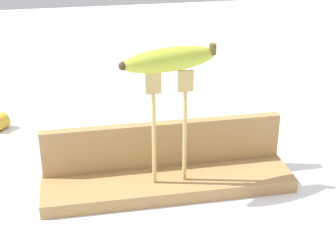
# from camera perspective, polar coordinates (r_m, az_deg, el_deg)

# --- Properties ---
(ground_plane) EXTENTS (3.00, 3.00, 0.00)m
(ground_plane) POSITION_cam_1_polar(r_m,az_deg,el_deg) (0.94, 0.00, -6.87)
(ground_plane) COLOR silver
(wooden_board) EXTENTS (0.44, 0.11, 0.02)m
(wooden_board) POSITION_cam_1_polar(r_m,az_deg,el_deg) (0.93, 0.00, -6.25)
(wooden_board) COLOR #A87F4C
(wooden_board) RESTS_ON ground
(board_backstop) EXTENTS (0.43, 0.02, 0.09)m
(board_backstop) POSITION_cam_1_polar(r_m,az_deg,el_deg) (0.94, -0.52, -1.98)
(board_backstop) COLOR #A87F4C
(board_backstop) RESTS_ON wooden_board
(fork_stand_center) EXTENTS (0.08, 0.01, 0.20)m
(fork_stand_center) POSITION_cam_1_polar(r_m,az_deg,el_deg) (0.86, 0.15, 0.83)
(fork_stand_center) COLOR tan
(fork_stand_center) RESTS_ON wooden_board
(banana_raised_center) EXTENTS (0.17, 0.07, 0.04)m
(banana_raised_center) POSITION_cam_1_polar(r_m,az_deg,el_deg) (0.82, 0.16, 7.29)
(banana_raised_center) COLOR #B2C138
(banana_raised_center) RESTS_ON fork_stand_center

